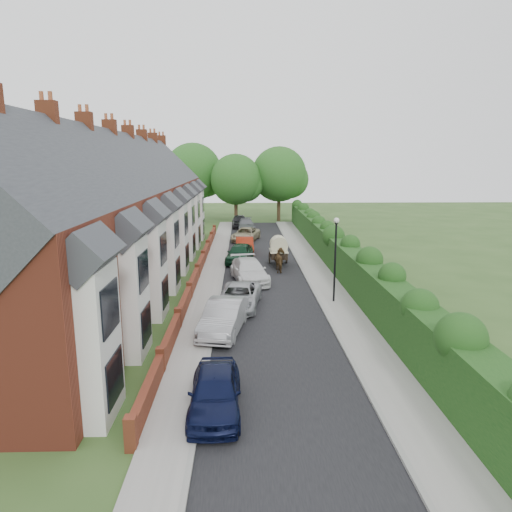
% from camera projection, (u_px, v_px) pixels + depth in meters
% --- Properties ---
extents(ground, '(140.00, 140.00, 0.00)m').
position_uv_depth(ground, '(283.00, 327.00, 23.43)').
color(ground, '#2D4C1E').
rests_on(ground, ground).
extents(road, '(6.00, 58.00, 0.02)m').
position_uv_depth(road, '(264.00, 275.00, 34.17)').
color(road, black).
rests_on(road, ground).
extents(pavement_hedge_side, '(2.20, 58.00, 0.12)m').
position_uv_depth(pavement_hedge_side, '(318.00, 274.00, 34.28)').
color(pavement_hedge_side, gray).
rests_on(pavement_hedge_side, ground).
extents(pavement_house_side, '(1.70, 58.00, 0.12)m').
position_uv_depth(pavement_house_side, '(212.00, 274.00, 34.06)').
color(pavement_house_side, gray).
rests_on(pavement_house_side, ground).
extents(kerb_hedge_side, '(0.18, 58.00, 0.13)m').
position_uv_depth(kerb_hedge_side, '(304.00, 274.00, 34.25)').
color(kerb_hedge_side, gray).
rests_on(kerb_hedge_side, ground).
extents(kerb_house_side, '(0.18, 58.00, 0.13)m').
position_uv_depth(kerb_house_side, '(223.00, 274.00, 34.08)').
color(kerb_house_side, gray).
rests_on(kerb_house_side, ground).
extents(hedge, '(2.10, 58.00, 2.85)m').
position_uv_depth(hedge, '(343.00, 253.00, 34.01)').
color(hedge, '#123A13').
rests_on(hedge, ground).
extents(terrace_row, '(9.05, 40.50, 11.50)m').
position_uv_depth(terrace_row, '(117.00, 218.00, 31.98)').
color(terrace_row, maroon).
rests_on(terrace_row, ground).
extents(garden_wall_row, '(0.35, 40.35, 1.10)m').
position_uv_depth(garden_wall_row, '(197.00, 272.00, 32.97)').
color(garden_wall_row, brown).
rests_on(garden_wall_row, ground).
extents(lamppost, '(0.32, 0.32, 5.16)m').
position_uv_depth(lamppost, '(335.00, 249.00, 26.76)').
color(lamppost, black).
rests_on(lamppost, ground).
extents(tree_far_left, '(7.14, 6.80, 9.29)m').
position_uv_depth(tree_far_left, '(238.00, 181.00, 61.38)').
color(tree_far_left, '#332316').
rests_on(tree_far_left, ground).
extents(tree_far_right, '(7.98, 7.60, 10.31)m').
position_uv_depth(tree_far_right, '(282.00, 176.00, 63.38)').
color(tree_far_right, '#332316').
rests_on(tree_far_right, ground).
extents(tree_far_back, '(8.40, 8.00, 10.82)m').
position_uv_depth(tree_far_back, '(196.00, 173.00, 63.97)').
color(tree_far_back, '#332316').
rests_on(tree_far_back, ground).
extents(car_navy, '(1.80, 4.35, 1.47)m').
position_uv_depth(car_navy, '(215.00, 391.00, 15.46)').
color(car_navy, black).
rests_on(car_navy, ground).
extents(car_silver_a, '(2.54, 5.10, 1.61)m').
position_uv_depth(car_silver_a, '(224.00, 317.00, 22.58)').
color(car_silver_a, '#9C9CA1').
rests_on(car_silver_a, ground).
extents(car_silver_b, '(2.93, 5.19, 1.37)m').
position_uv_depth(car_silver_b, '(239.00, 297.00, 26.38)').
color(car_silver_b, '#A6A8AE').
rests_on(car_silver_b, ground).
extents(car_white, '(3.10, 5.66, 1.56)m').
position_uv_depth(car_white, '(249.00, 271.00, 32.13)').
color(car_white, silver).
rests_on(car_white, ground).
extents(car_green, '(2.66, 4.94, 1.60)m').
position_uv_depth(car_green, '(240.00, 253.00, 38.06)').
color(car_green, black).
rests_on(car_green, ground).
extents(car_red, '(1.68, 4.58, 1.50)m').
position_uv_depth(car_red, '(245.00, 245.00, 41.81)').
color(car_red, maroon).
rests_on(car_red, ground).
extents(car_beige, '(3.46, 5.43, 1.40)m').
position_uv_depth(car_beige, '(246.00, 234.00, 48.36)').
color(car_beige, tan).
rests_on(car_beige, ground).
extents(car_grey, '(2.25, 5.00, 1.42)m').
position_uv_depth(car_grey, '(246.00, 225.00, 55.52)').
color(car_grey, slate).
rests_on(car_grey, ground).
extents(car_black, '(2.13, 4.81, 1.61)m').
position_uv_depth(car_black, '(240.00, 221.00, 57.98)').
color(car_black, black).
rests_on(car_black, ground).
extents(horse, '(1.16, 2.17, 1.76)m').
position_uv_depth(horse, '(281.00, 260.00, 34.97)').
color(horse, '#442F19').
rests_on(horse, ground).
extents(horse_cart, '(1.51, 3.33, 2.40)m').
position_uv_depth(horse_cart, '(279.00, 249.00, 37.07)').
color(horse_cart, black).
rests_on(horse_cart, ground).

